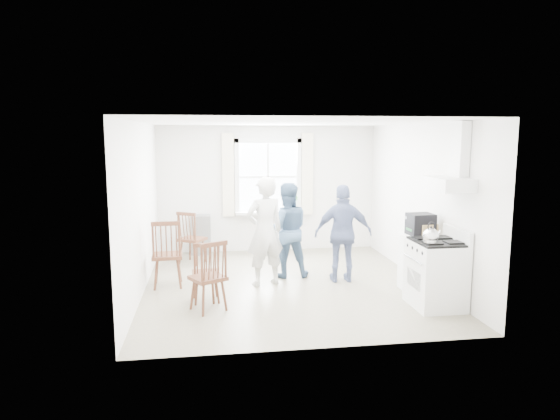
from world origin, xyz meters
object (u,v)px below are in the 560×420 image
object	(u,v)px
windsor_chair_c	(212,269)
person_right	(343,233)
person_mid	(286,230)
low_cabinet	(420,263)
stereo_stack	(421,224)
gas_stove	(436,273)
windsor_chair_a	(167,247)
person_left	(265,231)
windsor_chair_b	(206,266)

from	to	relation	value
windsor_chair_c	person_right	size ratio (longest dim) A/B	0.62
person_mid	windsor_chair_c	bearing A→B (deg)	52.35
low_cabinet	stereo_stack	bearing A→B (deg)	-131.49
gas_stove	windsor_chair_a	xyz separation A→B (m)	(-3.80, 1.41, 0.19)
windsor_chair_c	person_right	xyz separation A→B (m)	(2.16, 1.18, 0.19)
stereo_stack	person_mid	distance (m)	2.22
stereo_stack	gas_stove	bearing A→B (deg)	-93.31
stereo_stack	person_right	size ratio (longest dim) A/B	0.24
person_left	stereo_stack	bearing A→B (deg)	144.23
low_cabinet	stereo_stack	distance (m)	0.61
person_left	person_mid	distance (m)	0.60
windsor_chair_a	windsor_chair_b	xyz separation A→B (m)	(0.61, -0.80, -0.12)
windsor_chair_a	person_left	distance (m)	1.56
gas_stove	windsor_chair_b	world-z (taller)	gas_stove
gas_stove	stereo_stack	distance (m)	0.88
windsor_chair_b	low_cabinet	bearing A→B (deg)	1.65
low_cabinet	person_mid	world-z (taller)	person_mid
windsor_chair_a	windsor_chair_c	bearing A→B (deg)	-60.13
windsor_chair_a	person_right	distance (m)	2.85
low_cabinet	person_left	xyz separation A→B (m)	(-2.33, 0.70, 0.43)
person_left	windsor_chair_c	bearing A→B (deg)	35.99
person_mid	person_right	distance (m)	0.97
gas_stove	stereo_stack	size ratio (longest dim) A/B	2.93
windsor_chair_b	person_right	size ratio (longest dim) A/B	0.56
windsor_chair_b	person_left	size ratio (longest dim) A/B	0.52
windsor_chair_b	person_left	world-z (taller)	person_left
windsor_chair_a	windsor_chair_c	world-z (taller)	windsor_chair_a
person_left	person_right	distance (m)	1.30
person_right	windsor_chair_c	bearing A→B (deg)	34.27
stereo_stack	windsor_chair_c	distance (m)	3.22
gas_stove	person_mid	distance (m)	2.61
stereo_stack	windsor_chair_c	bearing A→B (deg)	-171.94
gas_stove	windsor_chair_b	bearing A→B (deg)	169.26
gas_stove	person_left	distance (m)	2.69
windsor_chair_c	person_right	bearing A→B (deg)	28.68
stereo_stack	person_left	bearing A→B (deg)	162.21
low_cabinet	stereo_stack	world-z (taller)	stereo_stack
windsor_chair_a	person_right	xyz separation A→B (m)	(2.84, -0.01, 0.14)
low_cabinet	person_right	xyz separation A→B (m)	(-1.03, 0.70, 0.36)
person_left	windsor_chair_a	bearing A→B (deg)	-18.29
windsor_chair_b	windsor_chair_c	xyz separation A→B (m)	(0.07, -0.39, 0.06)
gas_stove	person_right	world-z (taller)	person_right
gas_stove	windsor_chair_a	bearing A→B (deg)	159.66
windsor_chair_c	person_left	size ratio (longest dim) A/B	0.57
stereo_stack	person_left	xyz separation A→B (m)	(-2.30, 0.74, -0.18)
windsor_chair_b	gas_stove	bearing A→B (deg)	-10.74
stereo_stack	person_mid	bearing A→B (deg)	148.34
stereo_stack	windsor_chair_a	xyz separation A→B (m)	(-3.84, 0.75, -0.39)
windsor_chair_c	person_mid	xyz separation A→B (m)	(1.28, 1.60, 0.20)
windsor_chair_b	person_left	xyz separation A→B (m)	(0.94, 0.80, 0.33)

